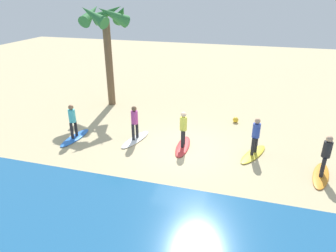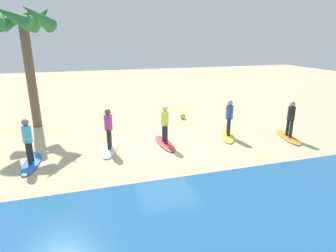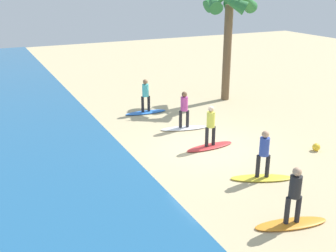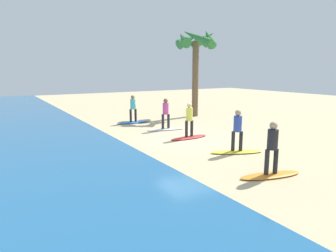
{
  "view_description": "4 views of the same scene",
  "coord_description": "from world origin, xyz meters",
  "px_view_note": "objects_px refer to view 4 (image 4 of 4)",
  "views": [
    {
      "loc": [
        -2.68,
        11.8,
        6.51
      ],
      "look_at": [
        0.54,
        0.5,
        1.26
      ],
      "focal_mm": 32.32,
      "sensor_mm": 36.0,
      "label": 1
    },
    {
      "loc": [
        3.16,
        10.88,
        4.44
      ],
      "look_at": [
        -0.07,
        0.07,
        0.88
      ],
      "focal_mm": 30.23,
      "sensor_mm": 36.0,
      "label": 2
    },
    {
      "loc": [
        -12.76,
        7.9,
        6.29
      ],
      "look_at": [
        0.3,
        1.59,
        1.08
      ],
      "focal_mm": 43.6,
      "sensor_mm": 36.0,
      "label": 3
    },
    {
      "loc": [
        -11.66,
        8.04,
        3.26
      ],
      "look_at": [
        -0.69,
        1.48,
        0.87
      ],
      "focal_mm": 32.31,
      "sensor_mm": 36.0,
      "label": 4
    }
  ],
  "objects_px": {
    "surfer_red": "(189,117)",
    "palm_tree": "(196,46)",
    "surfboard_orange": "(270,175)",
    "surfboard_white": "(166,129)",
    "surfer_blue": "(133,106)",
    "surfboard_red": "(189,137)",
    "beach_ball": "(274,135)",
    "surfer_orange": "(272,144)",
    "surfboard_yellow": "(236,152)",
    "surfboard_blue": "(133,122)",
    "surfer_white": "(166,111)",
    "surfer_yellow": "(238,127)"
  },
  "relations": [
    {
      "from": "surfboard_orange",
      "to": "surfer_blue",
      "type": "distance_m",
      "value": 10.93
    },
    {
      "from": "surfer_orange",
      "to": "surfer_red",
      "type": "bearing_deg",
      "value": -8.69
    },
    {
      "from": "surfer_yellow",
      "to": "surfboard_white",
      "type": "relative_size",
      "value": 0.78
    },
    {
      "from": "surfboard_orange",
      "to": "surfboard_yellow",
      "type": "bearing_deg",
      "value": -98.4
    },
    {
      "from": "surfer_white",
      "to": "beach_ball",
      "type": "distance_m",
      "value": 5.71
    },
    {
      "from": "surfer_orange",
      "to": "surfboard_yellow",
      "type": "bearing_deg",
      "value": -21.45
    },
    {
      "from": "surfboard_orange",
      "to": "palm_tree",
      "type": "xyz_separation_m",
      "value": [
        11.29,
        -5.28,
        4.78
      ]
    },
    {
      "from": "surfboard_white",
      "to": "beach_ball",
      "type": "height_order",
      "value": "beach_ball"
    },
    {
      "from": "surfboard_red",
      "to": "surfboard_white",
      "type": "xyz_separation_m",
      "value": [
        2.34,
        -0.07,
        0.0
      ]
    },
    {
      "from": "surfer_orange",
      "to": "surfer_red",
      "type": "distance_m",
      "value": 5.72
    },
    {
      "from": "surfer_yellow",
      "to": "palm_tree",
      "type": "distance_m",
      "value": 10.44
    },
    {
      "from": "surfer_orange",
      "to": "surfboard_blue",
      "type": "bearing_deg",
      "value": -1.6
    },
    {
      "from": "surfboard_orange",
      "to": "surfer_blue",
      "type": "bearing_deg",
      "value": -78.56
    },
    {
      "from": "surfer_red",
      "to": "palm_tree",
      "type": "distance_m",
      "value": 8.1
    },
    {
      "from": "surfboard_white",
      "to": "beach_ball",
      "type": "xyz_separation_m",
      "value": [
        -4.42,
        -3.5,
        0.11
      ]
    },
    {
      "from": "surfer_white",
      "to": "beach_ball",
      "type": "height_order",
      "value": "surfer_white"
    },
    {
      "from": "surfboard_blue",
      "to": "palm_tree",
      "type": "distance_m",
      "value": 6.91
    },
    {
      "from": "surfer_red",
      "to": "palm_tree",
      "type": "relative_size",
      "value": 0.27
    },
    {
      "from": "surfer_orange",
      "to": "surfer_yellow",
      "type": "xyz_separation_m",
      "value": [
        2.54,
        -1.0,
        0.0
      ]
    },
    {
      "from": "surfboard_yellow",
      "to": "palm_tree",
      "type": "xyz_separation_m",
      "value": [
        8.74,
        -4.28,
        4.78
      ]
    },
    {
      "from": "surfer_red",
      "to": "surfboard_orange",
      "type": "bearing_deg",
      "value": 171.31
    },
    {
      "from": "surfer_blue",
      "to": "beach_ball",
      "type": "distance_m",
      "value": 8.44
    },
    {
      "from": "beach_ball",
      "to": "surfboard_yellow",
      "type": "bearing_deg",
      "value": 106.63
    },
    {
      "from": "surfboard_orange",
      "to": "palm_tree",
      "type": "distance_m",
      "value": 13.34
    },
    {
      "from": "surfboard_orange",
      "to": "surfboard_white",
      "type": "distance_m",
      "value": 8.05
    },
    {
      "from": "surfer_white",
      "to": "surfer_blue",
      "type": "xyz_separation_m",
      "value": [
        2.88,
        0.63,
        0.0
      ]
    },
    {
      "from": "surfer_yellow",
      "to": "surfer_red",
      "type": "xyz_separation_m",
      "value": [
        3.11,
        0.14,
        0.0
      ]
    },
    {
      "from": "surfer_yellow",
      "to": "beach_ball",
      "type": "xyz_separation_m",
      "value": [
        1.03,
        -3.43,
        -0.88
      ]
    },
    {
      "from": "surfer_orange",
      "to": "surfer_blue",
      "type": "bearing_deg",
      "value": -1.6
    },
    {
      "from": "surfer_yellow",
      "to": "surfer_orange",
      "type": "bearing_deg",
      "value": 158.55
    },
    {
      "from": "surfboard_yellow",
      "to": "surfboard_blue",
      "type": "distance_m",
      "value": 8.36
    },
    {
      "from": "surfer_orange",
      "to": "surfboard_yellow",
      "type": "relative_size",
      "value": 0.78
    },
    {
      "from": "surfer_white",
      "to": "surfboard_blue",
      "type": "distance_m",
      "value": 3.11
    },
    {
      "from": "surfboard_yellow",
      "to": "surfer_red",
      "type": "bearing_deg",
      "value": -64.05
    },
    {
      "from": "surfer_yellow",
      "to": "beach_ball",
      "type": "height_order",
      "value": "surfer_yellow"
    },
    {
      "from": "surfboard_yellow",
      "to": "beach_ball",
      "type": "height_order",
      "value": "beach_ball"
    },
    {
      "from": "surfboard_orange",
      "to": "surfboard_blue",
      "type": "bearing_deg",
      "value": -78.56
    },
    {
      "from": "surfer_orange",
      "to": "surfer_red",
      "type": "height_order",
      "value": "same"
    },
    {
      "from": "beach_ball",
      "to": "surfboard_blue",
      "type": "bearing_deg",
      "value": 29.47
    },
    {
      "from": "surfboard_yellow",
      "to": "beach_ball",
      "type": "distance_m",
      "value": 3.59
    },
    {
      "from": "surfboard_white",
      "to": "surfer_yellow",
      "type": "bearing_deg",
      "value": 103.87
    },
    {
      "from": "surfboard_orange",
      "to": "palm_tree",
      "type": "relative_size",
      "value": 0.35
    },
    {
      "from": "surfer_blue",
      "to": "palm_tree",
      "type": "bearing_deg",
      "value": -85.3
    },
    {
      "from": "surfboard_blue",
      "to": "beach_ball",
      "type": "height_order",
      "value": "beach_ball"
    },
    {
      "from": "surfer_red",
      "to": "surfboard_red",
      "type": "bearing_deg",
      "value": 90.0
    },
    {
      "from": "surfboard_yellow",
      "to": "surfboard_red",
      "type": "height_order",
      "value": "same"
    },
    {
      "from": "surfboard_yellow",
      "to": "beach_ball",
      "type": "relative_size",
      "value": 6.9
    },
    {
      "from": "surfboard_red",
      "to": "surfer_red",
      "type": "relative_size",
      "value": 1.28
    },
    {
      "from": "surfboard_orange",
      "to": "surfer_yellow",
      "type": "bearing_deg",
      "value": -98.4
    },
    {
      "from": "surfboard_white",
      "to": "surfer_white",
      "type": "relative_size",
      "value": 1.28
    }
  ]
}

